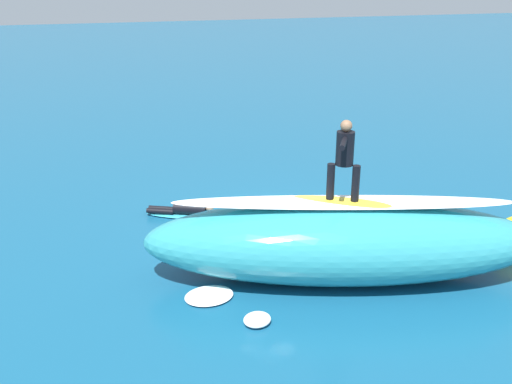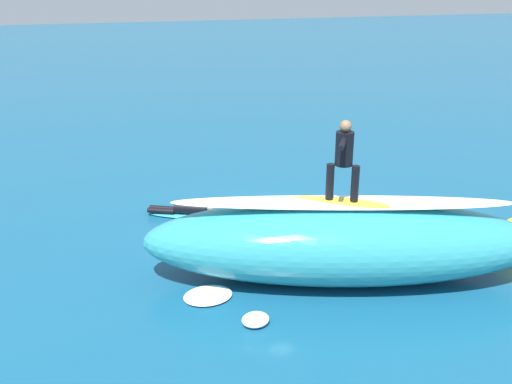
{
  "view_description": "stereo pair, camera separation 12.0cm",
  "coord_description": "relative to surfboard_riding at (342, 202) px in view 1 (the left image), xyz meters",
  "views": [
    {
      "loc": [
        4.25,
        12.55,
        6.19
      ],
      "look_at": [
        0.8,
        0.54,
        1.33
      ],
      "focal_mm": 40.89,
      "sensor_mm": 36.0,
      "label": 1
    },
    {
      "loc": [
        4.14,
        12.58,
        6.19
      ],
      "look_at": [
        0.8,
        0.54,
        1.33
      ],
      "focal_mm": 40.89,
      "sensor_mm": 36.0,
      "label": 2
    }
  ],
  "objects": [
    {
      "name": "surfer_riding",
      "position": [
        -0.0,
        0.0,
        1.01
      ],
      "size": [
        0.85,
        1.41,
        1.65
      ],
      "rotation": [
        0.0,
        0.0,
        -0.51
      ],
      "color": "black",
      "rests_on": "surfboard_riding"
    },
    {
      "name": "surfer_paddling",
      "position": [
        2.57,
        -4.11,
        -1.52
      ],
      "size": [
        1.7,
        0.94,
        0.32
      ],
      "rotation": [
        0.0,
        0.0,
        2.72
      ],
      "color": "black",
      "rests_on": "surfboard_paddling"
    },
    {
      "name": "surfboard_riding",
      "position": [
        0.0,
        0.0,
        0.0
      ],
      "size": [
        2.17,
        1.51,
        0.1
      ],
      "primitive_type": "ellipsoid",
      "rotation": [
        0.0,
        0.0,
        -0.51
      ],
      "color": "yellow",
      "rests_on": "wave_crest"
    },
    {
      "name": "wave_foam_lip",
      "position": [
        -0.02,
        0.01,
        -0.01
      ],
      "size": [
        6.93,
        2.64,
        0.08
      ],
      "primitive_type": "ellipsoid",
      "rotation": [
        0.0,
        0.0,
        -0.27
      ],
      "color": "white",
      "rests_on": "wave_crest"
    },
    {
      "name": "foam_patch_near",
      "position": [
        2.12,
        1.16,
        -1.66
      ],
      "size": [
        0.72,
        0.7,
        0.17
      ],
      "primitive_type": "ellipsoid",
      "rotation": [
        0.0,
        0.0,
        0.54
      ],
      "color": "white",
      "rests_on": "ground_plane"
    },
    {
      "name": "surfboard_paddling",
      "position": [
        2.45,
        -4.06,
        -1.7
      ],
      "size": [
        2.38,
        1.42,
        0.09
      ],
      "primitive_type": "ellipsoid",
      "rotation": [
        0.0,
        0.0,
        2.72
      ],
      "color": "#33B2D1",
      "rests_on": "ground_plane"
    },
    {
      "name": "wave_crest",
      "position": [
        -0.02,
        0.01,
        -0.9
      ],
      "size": [
        8.51,
        4.38,
        1.7
      ],
      "primitive_type": "ellipsoid",
      "rotation": [
        0.0,
        0.0,
        -0.27
      ],
      "color": "teal",
      "rests_on": "ground_plane"
    },
    {
      "name": "ground_plane",
      "position": [
        0.42,
        -2.57,
        -1.75
      ],
      "size": [
        120.0,
        120.0,
        0.0
      ],
      "primitive_type": "plane",
      "color": "#145175"
    },
    {
      "name": "foam_patch_mid",
      "position": [
        2.79,
        0.03,
        -1.7
      ],
      "size": [
        1.07,
        0.88,
        0.1
      ],
      "primitive_type": "ellipsoid",
      "rotation": [
        0.0,
        0.0,
        0.1
      ],
      "color": "white",
      "rests_on": "ground_plane"
    }
  ]
}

